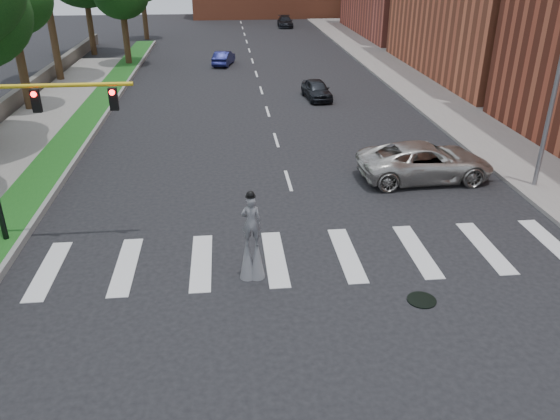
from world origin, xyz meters
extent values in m
plane|color=black|center=(0.00, 0.00, 0.00)|extent=(160.00, 160.00, 0.00)
cube|color=#164E18|center=(-11.50, 20.00, 0.12)|extent=(2.00, 60.00, 0.25)
cube|color=gray|center=(-10.45, 20.00, 0.14)|extent=(0.20, 60.00, 0.28)
cube|color=gray|center=(12.50, 25.00, 0.09)|extent=(5.00, 90.00, 0.18)
cube|color=#555149|center=(-17.00, 22.00, 0.55)|extent=(0.50, 56.00, 1.10)
cylinder|color=black|center=(3.00, -2.00, 0.02)|extent=(0.90, 0.90, 0.04)
cylinder|color=slate|center=(11.00, 6.00, 4.50)|extent=(0.20, 0.20, 9.00)
cylinder|color=gold|center=(-8.40, 3.00, 5.80)|extent=(5.20, 0.14, 0.14)
cube|color=black|center=(-9.00, 3.00, 5.30)|extent=(0.28, 0.18, 0.75)
cylinder|color=#FF0C0C|center=(-9.00, 2.90, 5.55)|extent=(0.18, 0.06, 0.18)
cube|color=black|center=(-6.50, 3.00, 5.30)|extent=(0.28, 0.18, 0.75)
cylinder|color=#FF0C0C|center=(-6.50, 2.90, 5.55)|extent=(0.18, 0.06, 0.18)
cylinder|color=#372616|center=(-1.98, -0.13, 0.60)|extent=(0.07, 0.07, 1.20)
cylinder|color=#372616|center=(-2.30, -0.12, 0.60)|extent=(0.07, 0.07, 1.20)
cone|color=slate|center=(-1.98, -0.13, 0.75)|extent=(0.52, 0.52, 1.50)
cone|color=slate|center=(-2.30, -0.12, 0.75)|extent=(0.52, 0.52, 1.50)
imported|color=slate|center=(-2.14, -0.13, 2.07)|extent=(0.65, 0.44, 1.73)
sphere|color=black|center=(-2.14, -0.13, 2.99)|extent=(0.26, 0.26, 0.26)
cylinder|color=black|center=(-2.14, -0.13, 2.94)|extent=(0.34, 0.34, 0.02)
cube|color=yellow|center=(-2.13, 0.01, 2.54)|extent=(0.22, 0.05, 0.10)
imported|color=beige|center=(6.38, 7.57, 0.87)|extent=(6.34, 3.10, 1.73)
imported|color=black|center=(3.77, 22.98, 0.68)|extent=(2.00, 4.14, 1.36)
imported|color=#171A50|center=(-2.75, 36.22, 0.65)|extent=(2.24, 4.14, 1.30)
imported|color=black|center=(5.84, 62.24, 0.70)|extent=(2.11, 4.87, 1.40)
cylinder|color=#372616|center=(-15.77, 21.79, 2.85)|extent=(0.56, 0.56, 5.70)
cylinder|color=#372616|center=(-16.04, 30.75, 3.81)|extent=(0.56, 0.56, 7.62)
cylinder|color=#372616|center=(-15.83, 43.07, 2.89)|extent=(0.56, 0.56, 5.78)
cylinder|color=#372616|center=(-11.46, 36.86, 2.45)|extent=(0.56, 0.56, 4.90)
cylinder|color=#372616|center=(-11.72, 53.06, 2.47)|extent=(0.56, 0.56, 4.93)
camera|label=1|loc=(-2.79, -15.47, 9.87)|focal=35.00mm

